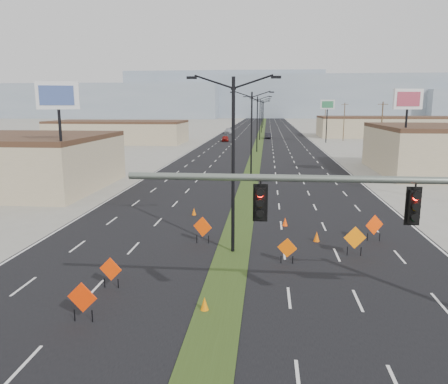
# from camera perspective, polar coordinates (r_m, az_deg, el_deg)

# --- Properties ---
(ground) EXTENTS (600.00, 600.00, 0.00)m
(ground) POSITION_cam_1_polar(r_m,az_deg,el_deg) (15.13, -2.73, -22.79)
(ground) COLOR gray
(ground) RESTS_ON ground
(road_surface) EXTENTS (25.00, 400.00, 0.02)m
(road_surface) POSITION_cam_1_polar(r_m,az_deg,el_deg) (112.73, 4.71, 6.94)
(road_surface) COLOR black
(road_surface) RESTS_ON ground
(median_strip) EXTENTS (2.00, 400.00, 0.04)m
(median_strip) POSITION_cam_1_polar(r_m,az_deg,el_deg) (112.73, 4.71, 6.94)
(median_strip) COLOR #2E4016
(median_strip) RESTS_ON ground
(building_sw_far) EXTENTS (30.00, 14.00, 4.50)m
(building_sw_far) POSITION_cam_1_polar(r_m,az_deg,el_deg) (103.31, -13.63, 7.52)
(building_sw_far) COLOR tan
(building_sw_far) RESTS_ON ground
(building_se_far) EXTENTS (44.00, 16.00, 5.00)m
(building_se_far) POSITION_cam_1_polar(r_m,az_deg,el_deg) (127.75, 22.28, 7.78)
(building_se_far) COLOR tan
(building_se_far) RESTS_ON ground
(mesa_west) EXTENTS (180.00, 50.00, 22.00)m
(mesa_west) POSITION_cam_1_polar(r_m,az_deg,el_deg) (316.79, -17.32, 11.25)
(mesa_west) COLOR gray
(mesa_west) RESTS_ON ground
(mesa_center) EXTENTS (220.00, 50.00, 28.00)m
(mesa_center) POSITION_cam_1_polar(r_m,az_deg,el_deg) (314.76, 12.89, 12.02)
(mesa_center) COLOR gray
(mesa_center) RESTS_ON ground
(mesa_backdrop) EXTENTS (140.00, 50.00, 32.00)m
(mesa_backdrop) POSITION_cam_1_polar(r_m,az_deg,el_deg) (334.01, 0.18, 12.58)
(mesa_backdrop) COLOR gray
(mesa_backdrop) RESTS_ON ground
(streetlight_0) EXTENTS (5.15, 0.24, 10.02)m
(streetlight_0) POSITION_cam_1_polar(r_m,az_deg,el_deg) (24.66, 1.21, 4.16)
(streetlight_0) COLOR black
(streetlight_0) RESTS_ON ground
(streetlight_1) EXTENTS (5.15, 0.24, 10.02)m
(streetlight_1) POSITION_cam_1_polar(r_m,az_deg,el_deg) (52.52, 3.61, 7.93)
(streetlight_1) COLOR black
(streetlight_1) RESTS_ON ground
(streetlight_2) EXTENTS (5.15, 0.24, 10.02)m
(streetlight_2) POSITION_cam_1_polar(r_m,az_deg,el_deg) (80.47, 4.36, 9.08)
(streetlight_2) COLOR black
(streetlight_2) RESTS_ON ground
(streetlight_3) EXTENTS (5.15, 0.24, 10.02)m
(streetlight_3) POSITION_cam_1_polar(r_m,az_deg,el_deg) (108.45, 4.72, 9.64)
(streetlight_3) COLOR black
(streetlight_3) RESTS_ON ground
(streetlight_4) EXTENTS (5.15, 0.24, 10.02)m
(streetlight_4) POSITION_cam_1_polar(r_m,az_deg,el_deg) (136.44, 4.93, 9.97)
(streetlight_4) COLOR black
(streetlight_4) RESTS_ON ground
(streetlight_5) EXTENTS (5.15, 0.24, 10.02)m
(streetlight_5) POSITION_cam_1_polar(r_m,az_deg,el_deg) (164.43, 5.07, 10.18)
(streetlight_5) COLOR black
(streetlight_5) RESTS_ON ground
(streetlight_6) EXTENTS (5.15, 0.24, 10.02)m
(streetlight_6) POSITION_cam_1_polar(r_m,az_deg,el_deg) (192.43, 5.17, 10.34)
(streetlight_6) COLOR black
(streetlight_6) RESTS_ON ground
(utility_pole_1) EXTENTS (1.60, 0.20, 9.00)m
(utility_pole_1) POSITION_cam_1_polar(r_m,az_deg,el_deg) (74.72, 19.86, 7.71)
(utility_pole_1) COLOR #4C3823
(utility_pole_1) RESTS_ON ground
(utility_pole_2) EXTENTS (1.60, 0.20, 9.00)m
(utility_pole_2) POSITION_cam_1_polar(r_m,az_deg,el_deg) (108.98, 15.40, 8.89)
(utility_pole_2) COLOR #4C3823
(utility_pole_2) RESTS_ON ground
(utility_pole_3) EXTENTS (1.60, 0.20, 9.00)m
(utility_pole_3) POSITION_cam_1_polar(r_m,az_deg,el_deg) (143.59, 13.08, 9.49)
(utility_pole_3) COLOR #4C3823
(utility_pole_3) RESTS_ON ground
(car_left) EXTENTS (1.91, 4.11, 1.36)m
(car_left) POSITION_cam_1_polar(r_m,az_deg,el_deg) (104.05, 0.15, 7.00)
(car_left) COLOR maroon
(car_left) RESTS_ON ground
(car_mid) EXTENTS (1.73, 4.44, 1.44)m
(car_mid) POSITION_cam_1_polar(r_m,az_deg,el_deg) (113.77, 5.74, 7.33)
(car_mid) COLOR black
(car_mid) RESTS_ON ground
(car_far) EXTENTS (2.11, 5.17, 1.50)m
(car_far) POSITION_cam_1_polar(r_m,az_deg,el_deg) (133.46, 0.57, 7.97)
(car_far) COLOR #ACB0B6
(car_far) RESTS_ON ground
(construction_sign_0) EXTENTS (1.25, 0.15, 1.67)m
(construction_sign_0) POSITION_cam_1_polar(r_m,az_deg,el_deg) (18.55, -18.03, -13.12)
(construction_sign_0) COLOR red
(construction_sign_0) RESTS_ON ground
(construction_sign_1) EXTENTS (1.12, 0.22, 1.51)m
(construction_sign_1) POSITION_cam_1_polar(r_m,az_deg,el_deg) (21.41, -14.58, -9.87)
(construction_sign_1) COLOR #F03A05
(construction_sign_1) RESTS_ON ground
(construction_sign_2) EXTENTS (1.22, 0.47, 1.70)m
(construction_sign_2) POSITION_cam_1_polar(r_m,az_deg,el_deg) (27.17, -2.82, -4.68)
(construction_sign_2) COLOR #FF4805
(construction_sign_2) RESTS_ON ground
(construction_sign_3) EXTENTS (1.06, 0.32, 1.44)m
(construction_sign_3) POSITION_cam_1_polar(r_m,az_deg,el_deg) (24.02, 8.25, -7.36)
(construction_sign_3) COLOR #F05A05
(construction_sign_3) RESTS_ON ground
(construction_sign_4) EXTENTS (1.30, 0.23, 1.74)m
(construction_sign_4) POSITION_cam_1_polar(r_m,az_deg,el_deg) (26.00, 16.72, -5.85)
(construction_sign_4) COLOR orange
(construction_sign_4) RESTS_ON ground
(construction_sign_5) EXTENTS (1.19, 0.57, 1.72)m
(construction_sign_5) POSITION_cam_1_polar(r_m,az_deg,el_deg) (29.12, 19.04, -4.20)
(construction_sign_5) COLOR #FE4105
(construction_sign_5) RESTS_ON ground
(cone_0) EXTENTS (0.38, 0.38, 0.62)m
(cone_0) POSITION_cam_1_polar(r_m,az_deg,el_deg) (18.84, -2.56, -14.40)
(cone_0) COLOR orange
(cone_0) RESTS_ON ground
(cone_1) EXTENTS (0.44, 0.44, 0.66)m
(cone_1) POSITION_cam_1_polar(r_m,az_deg,el_deg) (28.26, 12.00, -5.72)
(cone_1) COLOR #EA5E04
(cone_1) RESTS_ON ground
(cone_2) EXTENTS (0.50, 0.50, 0.63)m
(cone_2) POSITION_cam_1_polar(r_m,az_deg,el_deg) (31.42, 7.98, -3.87)
(cone_2) COLOR #FF4505
(cone_2) RESTS_ON ground
(cone_3) EXTENTS (0.42, 0.42, 0.58)m
(cone_3) POSITION_cam_1_polar(r_m,az_deg,el_deg) (34.23, -3.94, -2.58)
(cone_3) COLOR #DD5D04
(cone_3) RESTS_ON ground
(pole_sign_west) EXTENTS (3.31, 1.47, 10.38)m
(pole_sign_west) POSITION_cam_1_polar(r_m,az_deg,el_deg) (39.15, -20.84, 10.64)
(pole_sign_west) COLOR black
(pole_sign_west) RESTS_ON ground
(pole_sign_east_near) EXTENTS (3.33, 1.05, 10.23)m
(pole_sign_east_near) POSITION_cam_1_polar(r_m,az_deg,el_deg) (53.05, 22.84, 10.34)
(pole_sign_east_near) COLOR black
(pole_sign_east_near) RESTS_ON ground
(pole_sign_east_far) EXTENTS (3.16, 0.85, 9.65)m
(pole_sign_east_far) POSITION_cam_1_polar(r_m,az_deg,el_deg) (102.95, 13.35, 10.67)
(pole_sign_east_far) COLOR black
(pole_sign_east_far) RESTS_ON ground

